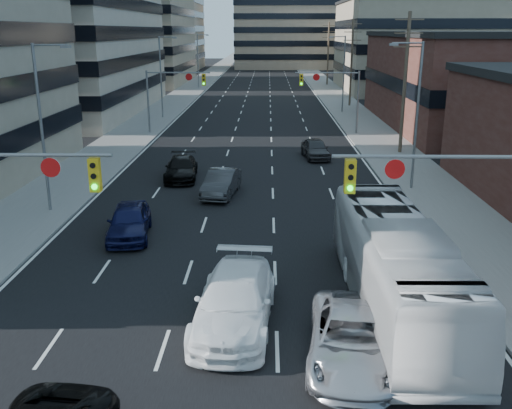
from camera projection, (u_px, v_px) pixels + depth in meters
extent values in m
cube|color=black|center=(262.00, 72.00, 136.39)|extent=(18.00, 300.00, 0.02)
cube|color=slate|center=(214.00, 72.00, 136.60)|extent=(5.00, 300.00, 0.15)
cube|color=slate|center=(310.00, 72.00, 136.15)|extent=(5.00, 300.00, 0.15)
cube|color=gray|center=(131.00, 39.00, 105.85)|extent=(20.00, 30.00, 16.00)
cube|color=#472119|center=(489.00, 83.00, 58.13)|extent=(20.00, 30.00, 9.00)
cube|color=gray|center=(411.00, 47.00, 93.70)|extent=(22.00, 28.00, 14.00)
cube|color=#ADA089|center=(152.00, 29.00, 143.58)|extent=(24.00, 24.00, 20.00)
cube|color=gray|center=(398.00, 46.00, 134.01)|extent=(22.00, 22.00, 12.00)
cylinder|color=slate|center=(11.00, 155.00, 18.21)|extent=(6.50, 0.12, 0.12)
cube|color=gold|center=(95.00, 175.00, 18.34)|extent=(0.35, 0.28, 1.10)
cylinder|color=black|center=(93.00, 166.00, 18.09)|extent=(0.18, 0.06, 0.18)
cylinder|color=black|center=(93.00, 176.00, 18.19)|extent=(0.18, 0.06, 0.18)
cylinder|color=#0CE526|center=(94.00, 187.00, 18.29)|extent=(0.18, 0.06, 0.18)
cylinder|color=white|center=(51.00, 167.00, 18.27)|extent=(0.64, 0.06, 0.64)
cylinder|color=slate|center=(435.00, 157.00, 17.94)|extent=(6.50, 0.12, 0.12)
cube|color=gold|center=(350.00, 176.00, 18.18)|extent=(0.35, 0.28, 1.10)
cylinder|color=black|center=(351.00, 167.00, 17.93)|extent=(0.18, 0.06, 0.18)
cylinder|color=black|center=(351.00, 178.00, 18.03)|extent=(0.18, 0.06, 0.18)
cylinder|color=#0CE526|center=(350.00, 188.00, 18.13)|extent=(0.18, 0.06, 0.18)
cylinder|color=white|center=(395.00, 169.00, 18.05)|extent=(0.64, 0.06, 0.64)
cylinder|color=slate|center=(148.00, 102.00, 54.46)|extent=(0.18, 0.18, 6.00)
cylinder|color=slate|center=(178.00, 73.00, 53.58)|extent=(6.00, 0.12, 0.12)
cube|color=gold|center=(204.00, 80.00, 53.72)|extent=(0.35, 0.28, 1.10)
cylinder|color=black|center=(203.00, 76.00, 53.47)|extent=(0.18, 0.06, 0.18)
cylinder|color=black|center=(204.00, 80.00, 53.57)|extent=(0.18, 0.06, 0.18)
cylinder|color=#0CE526|center=(204.00, 84.00, 53.67)|extent=(0.18, 0.06, 0.18)
cylinder|color=white|center=(189.00, 77.00, 53.65)|extent=(0.64, 0.06, 0.64)
cylinder|color=slate|center=(358.00, 103.00, 54.07)|extent=(0.18, 0.18, 6.00)
cylinder|color=slate|center=(327.00, 73.00, 53.30)|extent=(6.00, 0.12, 0.12)
cube|color=gold|center=(301.00, 80.00, 53.54)|extent=(0.35, 0.28, 1.10)
cylinder|color=black|center=(302.00, 76.00, 53.29)|extent=(0.18, 0.06, 0.18)
cylinder|color=black|center=(301.00, 80.00, 53.39)|extent=(0.18, 0.06, 0.18)
cylinder|color=#0CE526|center=(301.00, 84.00, 53.49)|extent=(0.18, 0.06, 0.18)
cylinder|color=white|center=(316.00, 77.00, 53.41)|extent=(0.64, 0.06, 0.64)
cylinder|color=#4C3D2D|center=(405.00, 85.00, 44.69)|extent=(0.28, 0.28, 11.00)
cube|color=#4C3D2D|center=(410.00, 19.00, 43.25)|extent=(2.20, 0.10, 0.10)
cube|color=#4C3D2D|center=(409.00, 33.00, 43.54)|extent=(2.20, 0.10, 0.10)
cube|color=#4C3D2D|center=(408.00, 47.00, 43.84)|extent=(2.20, 0.10, 0.10)
cylinder|color=#4C3D2D|center=(351.00, 64.00, 73.36)|extent=(0.28, 0.28, 11.00)
cube|color=#4C3D2D|center=(353.00, 24.00, 71.93)|extent=(2.20, 0.10, 0.10)
cube|color=#4C3D2D|center=(353.00, 32.00, 72.22)|extent=(2.20, 0.10, 0.10)
cube|color=#4C3D2D|center=(352.00, 40.00, 72.52)|extent=(2.20, 0.10, 0.10)
cylinder|color=#4C3D2D|center=(328.00, 54.00, 102.04)|extent=(0.28, 0.28, 11.00)
cube|color=#4C3D2D|center=(329.00, 26.00, 100.61)|extent=(2.20, 0.10, 0.10)
cube|color=#4C3D2D|center=(329.00, 31.00, 100.90)|extent=(2.20, 0.10, 0.10)
cube|color=#4C3D2D|center=(329.00, 37.00, 101.19)|extent=(2.20, 0.10, 0.10)
cylinder|color=slate|center=(42.00, 131.00, 30.13)|extent=(0.16, 0.16, 9.00)
cylinder|color=slate|center=(50.00, 45.00, 28.83)|extent=(1.80, 0.10, 0.10)
cube|color=slate|center=(66.00, 47.00, 28.83)|extent=(0.50, 0.22, 0.14)
cylinder|color=slate|center=(161.00, 78.00, 63.59)|extent=(0.16, 0.16, 9.00)
cylinder|color=slate|center=(167.00, 37.00, 62.28)|extent=(1.80, 0.10, 0.10)
cube|color=slate|center=(174.00, 38.00, 62.29)|extent=(0.50, 0.22, 0.14)
cylinder|color=slate|center=(198.00, 62.00, 97.05)|extent=(0.16, 0.16, 9.00)
cylinder|color=slate|center=(203.00, 35.00, 95.74)|extent=(1.80, 0.10, 0.10)
cube|color=slate|center=(207.00, 35.00, 95.75)|extent=(0.50, 0.22, 0.14)
cylinder|color=slate|center=(417.00, 118.00, 34.50)|extent=(0.16, 0.16, 9.00)
cylinder|color=slate|center=(408.00, 43.00, 33.23)|extent=(1.80, 0.10, 0.10)
cube|color=slate|center=(394.00, 44.00, 33.27)|extent=(0.50, 0.22, 0.14)
cylinder|color=slate|center=(344.00, 75.00, 67.96)|extent=(0.16, 0.16, 9.00)
cylinder|color=slate|center=(338.00, 37.00, 66.68)|extent=(1.80, 0.10, 0.10)
cube|color=slate|center=(331.00, 37.00, 66.72)|extent=(0.50, 0.22, 0.14)
imported|color=white|center=(235.00, 301.00, 19.18)|extent=(2.96, 6.34, 1.79)
imported|color=#B9B9BE|center=(352.00, 338.00, 17.08)|extent=(3.22, 5.85, 1.55)
imported|color=silver|center=(396.00, 266.00, 20.04)|extent=(2.99, 12.10, 3.36)
imported|color=#0D1036|center=(129.00, 221.00, 27.45)|extent=(2.53, 4.98, 1.62)
imported|color=#313133|center=(221.00, 183.00, 34.42)|extent=(2.27, 4.87, 1.54)
imported|color=black|center=(181.00, 168.00, 38.27)|extent=(2.40, 5.18, 1.47)
imported|color=#2F2F31|center=(315.00, 149.00, 44.52)|extent=(2.31, 4.64, 1.52)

